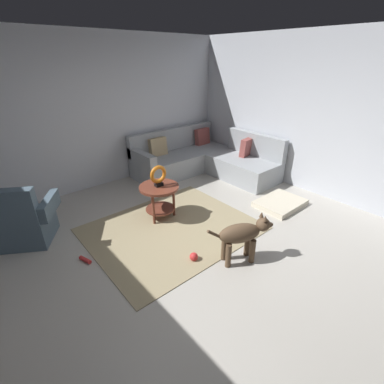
{
  "coord_description": "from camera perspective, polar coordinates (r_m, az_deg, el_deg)",
  "views": [
    {
      "loc": [
        -1.83,
        -2.07,
        2.29
      ],
      "look_at": [
        0.45,
        0.6,
        0.55
      ],
      "focal_mm": 25.73,
      "sensor_mm": 36.0,
      "label": 1
    }
  ],
  "objects": [
    {
      "name": "torus_sculpture",
      "position": [
        4.08,
        -7.0,
        3.43
      ],
      "size": [
        0.28,
        0.08,
        0.33
      ],
      "color": "black",
      "rests_on": "side_table"
    },
    {
      "name": "ground_plane",
      "position": [
        3.62,
        0.76,
        -13.91
      ],
      "size": [
        6.0,
        6.0,
        0.1
      ],
      "primitive_type": "cube",
      "color": "#B7B2A8"
    },
    {
      "name": "sectional_couch",
      "position": [
        5.94,
        2.49,
        6.66
      ],
      "size": [
        2.2,
        2.25,
        0.88
      ],
      "color": "#9EA3A8",
      "rests_on": "ground_plane"
    },
    {
      "name": "dog_toy_rope",
      "position": [
        3.74,
        -21.25,
        -12.97
      ],
      "size": [
        0.1,
        0.18,
        0.05
      ],
      "primitive_type": "cylinder",
      "rotation": [
        0.0,
        1.57,
        1.89
      ],
      "color": "red",
      "rests_on": "ground_plane"
    },
    {
      "name": "area_rug",
      "position": [
        4.1,
        -4.14,
        -7.59
      ],
      "size": [
        2.3,
        1.9,
        0.01
      ],
      "primitive_type": "cube",
      "color": "tan",
      "rests_on": "ground_plane"
    },
    {
      "name": "dog_toy_ball",
      "position": [
        3.51,
        0.37,
        -13.25
      ],
      "size": [
        0.11,
        0.11,
        0.11
      ],
      "primitive_type": "sphere",
      "color": "red",
      "rests_on": "ground_plane"
    },
    {
      "name": "side_table",
      "position": [
        4.21,
        -6.79,
        -0.27
      ],
      "size": [
        0.6,
        0.6,
        0.54
      ],
      "color": "brown",
      "rests_on": "ground_plane"
    },
    {
      "name": "armchair",
      "position": [
        4.29,
        -31.53,
        -5.22
      ],
      "size": [
        1.0,
        0.93,
        0.88
      ],
      "rotation": [
        0.0,
        0.0,
        -0.55
      ],
      "color": "#4C6070",
      "rests_on": "ground_plane"
    },
    {
      "name": "dog",
      "position": [
        3.37,
        10.48,
        -8.67
      ],
      "size": [
        0.79,
        0.42,
        0.63
      ],
      "rotation": [
        0.0,
        0.0,
        4.28
      ],
      "color": "brown",
      "rests_on": "ground_plane"
    },
    {
      "name": "wall_back",
      "position": [
        5.42,
        -20.8,
        14.73
      ],
      "size": [
        6.0,
        0.12,
        2.7
      ],
      "primitive_type": "cube",
      "color": "silver",
      "rests_on": "ground_plane"
    },
    {
      "name": "dog_toy_bone",
      "position": [
        3.9,
        9.1,
        -9.39
      ],
      "size": [
        0.13,
        0.19,
        0.06
      ],
      "primitive_type": "ellipsoid",
      "rotation": [
        0.0,
        0.0,
        1.99
      ],
      "color": "orange",
      "rests_on": "ground_plane"
    },
    {
      "name": "dog_bed_mat",
      "position": [
        4.91,
        17.81,
        -2.2
      ],
      "size": [
        0.8,
        0.6,
        0.09
      ],
      "primitive_type": "cube",
      "color": "beige",
      "rests_on": "ground_plane"
    },
    {
      "name": "wall_right",
      "position": [
        5.28,
        26.41,
        13.47
      ],
      "size": [
        0.12,
        6.0,
        2.7
      ],
      "primitive_type": "cube",
      "color": "silver",
      "rests_on": "ground_plane"
    }
  ]
}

